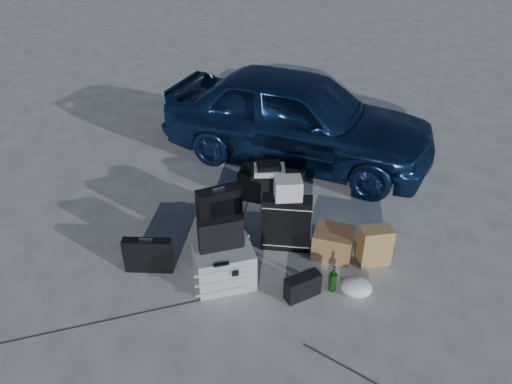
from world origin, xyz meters
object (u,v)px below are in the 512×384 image
(pelican_case, at_px, (224,265))
(suitcase_right, at_px, (286,223))
(duffel_bag, at_px, (271,186))
(briefcase, at_px, (148,255))
(cardboard_box, at_px, (333,243))
(green_bottle, at_px, (333,279))
(suitcase_left, at_px, (220,214))
(car, at_px, (297,117))

(pelican_case, height_order, suitcase_right, suitcase_right)
(duffel_bag, bearing_deg, briefcase, -115.22)
(cardboard_box, bearing_deg, duffel_bag, 121.38)
(suitcase_right, distance_m, green_bottle, 0.80)
(duffel_bag, distance_m, green_bottle, 1.68)
(suitcase_left, height_order, duffel_bag, suitcase_left)
(suitcase_left, bearing_deg, cardboard_box, -37.61)
(suitcase_right, bearing_deg, car, 89.83)
(pelican_case, relative_size, duffel_bag, 0.73)
(briefcase, relative_size, green_bottle, 1.76)
(car, bearing_deg, suitcase_left, 175.69)
(car, xyz_separation_m, green_bottle, (0.21, -2.63, -0.48))
(car, height_order, duffel_bag, car)
(suitcase_left, bearing_deg, suitcase_right, -37.05)
(pelican_case, distance_m, cardboard_box, 1.18)
(briefcase, bearing_deg, green_bottle, -6.59)
(briefcase, distance_m, duffel_bag, 1.80)
(suitcase_right, bearing_deg, green_bottle, -51.25)
(suitcase_right, xyz_separation_m, duffel_bag, (-0.15, 0.92, -0.12))
(pelican_case, height_order, cardboard_box, pelican_case)
(suitcase_left, distance_m, duffel_bag, 0.95)
(briefcase, bearing_deg, cardboard_box, 10.00)
(pelican_case, bearing_deg, duffel_bag, 56.32)
(briefcase, bearing_deg, duffel_bag, 48.74)
(pelican_case, xyz_separation_m, briefcase, (-0.76, 0.14, -0.01))
(green_bottle, bearing_deg, car, 94.65)
(cardboard_box, distance_m, green_bottle, 0.54)
(green_bottle, bearing_deg, cardboard_box, 83.37)
(pelican_case, bearing_deg, suitcase_left, 81.45)
(cardboard_box, bearing_deg, suitcase_left, 166.65)
(briefcase, distance_m, cardboard_box, 1.88)
(suitcase_right, bearing_deg, briefcase, -158.09)
(car, relative_size, suitcase_right, 5.91)
(car, height_order, green_bottle, car)
(cardboard_box, height_order, green_bottle, cardboard_box)
(pelican_case, distance_m, duffel_bag, 1.53)
(pelican_case, bearing_deg, suitcase_right, 25.07)
(pelican_case, xyz_separation_m, suitcase_left, (-0.09, 0.70, 0.10))
(suitcase_left, height_order, cardboard_box, suitcase_left)
(pelican_case, bearing_deg, car, 55.80)
(briefcase, height_order, green_bottle, briefcase)
(car, distance_m, suitcase_left, 2.06)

